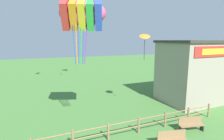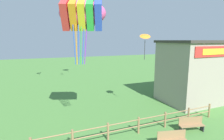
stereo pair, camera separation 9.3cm
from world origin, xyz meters
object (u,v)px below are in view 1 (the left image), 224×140
object	(u,v)px
park_bench_near_fence	(172,139)
kite_orange_delta	(145,37)
park_bench_by_building	(191,124)
kite_rainbow_parafoil	(83,13)
seaside_building	(194,71)

from	to	relation	value
park_bench_near_fence	kite_orange_delta	xyz separation A→B (m)	(1.17, 4.99, 5.81)
kite_orange_delta	park_bench_by_building	bearing A→B (deg)	-72.52
park_bench_by_building	kite_rainbow_parafoil	distance (m)	10.24
park_bench_near_fence	park_bench_by_building	world-z (taller)	same
seaside_building	kite_rainbow_parafoil	xyz separation A→B (m)	(-11.41, -1.28, 4.71)
kite_rainbow_parafoil	kite_orange_delta	xyz separation A→B (m)	(5.19, 0.78, -1.44)
seaside_building	kite_rainbow_parafoil	size ratio (longest dim) A/B	1.51
seaside_building	park_bench_near_fence	distance (m)	9.55
park_bench_near_fence	park_bench_by_building	size ratio (longest dim) A/B	1.00
park_bench_by_building	park_bench_near_fence	bearing A→B (deg)	-158.54
kite_rainbow_parafoil	kite_orange_delta	size ratio (longest dim) A/B	2.06
kite_rainbow_parafoil	park_bench_near_fence	bearing A→B (deg)	-46.30
seaside_building	kite_orange_delta	xyz separation A→B (m)	(-6.21, -0.51, 3.27)
seaside_building	park_bench_near_fence	world-z (taller)	seaside_building
seaside_building	park_bench_by_building	xyz separation A→B (m)	(-4.94, -4.53, -2.54)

